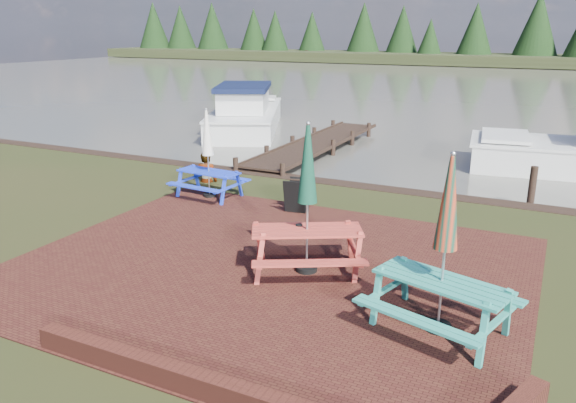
{
  "coord_description": "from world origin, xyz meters",
  "views": [
    {
      "loc": [
        4.43,
        -7.23,
        4.17
      ],
      "look_at": [
        -0.05,
        1.93,
        1.0
      ],
      "focal_mm": 35.0,
      "sensor_mm": 36.0,
      "label": 1
    }
  ],
  "objects_px": {
    "picnic_table_blue": "(208,167)",
    "person": "(205,152)",
    "picnic_table_teal": "(443,272)",
    "jetty": "(315,144)",
    "picnic_table_red": "(307,222)",
    "chalkboard": "(297,196)",
    "boat_jetty": "(246,115)"
  },
  "relations": [
    {
      "from": "picnic_table_blue",
      "to": "chalkboard",
      "type": "distance_m",
      "value": 2.6
    },
    {
      "from": "jetty",
      "to": "picnic_table_red",
      "type": "bearing_deg",
      "value": -67.46
    },
    {
      "from": "person",
      "to": "picnic_table_blue",
      "type": "bearing_deg",
      "value": 108.79
    },
    {
      "from": "picnic_table_red",
      "to": "person",
      "type": "distance_m",
      "value": 6.66
    },
    {
      "from": "picnic_table_blue",
      "to": "boat_jetty",
      "type": "relative_size",
      "value": 0.27
    },
    {
      "from": "boat_jetty",
      "to": "person",
      "type": "height_order",
      "value": "boat_jetty"
    },
    {
      "from": "picnic_table_teal",
      "to": "jetty",
      "type": "bearing_deg",
      "value": 137.49
    },
    {
      "from": "picnic_table_teal",
      "to": "jetty",
      "type": "xyz_separation_m",
      "value": [
        -6.72,
        11.13,
        -0.79
      ]
    },
    {
      "from": "person",
      "to": "chalkboard",
      "type": "bearing_deg",
      "value": 139.9
    },
    {
      "from": "person",
      "to": "picnic_table_teal",
      "type": "bearing_deg",
      "value": 126.49
    },
    {
      "from": "jetty",
      "to": "boat_jetty",
      "type": "relative_size",
      "value": 1.1
    },
    {
      "from": "picnic_table_red",
      "to": "picnic_table_teal",
      "type": "bearing_deg",
      "value": -50.57
    },
    {
      "from": "jetty",
      "to": "boat_jetty",
      "type": "bearing_deg",
      "value": 148.14
    },
    {
      "from": "chalkboard",
      "to": "jetty",
      "type": "xyz_separation_m",
      "value": [
        -2.61,
        7.16,
        -0.3
      ]
    },
    {
      "from": "picnic_table_teal",
      "to": "person",
      "type": "bearing_deg",
      "value": 161.09
    },
    {
      "from": "picnic_table_red",
      "to": "picnic_table_blue",
      "type": "relative_size",
      "value": 1.18
    },
    {
      "from": "picnic_table_blue",
      "to": "jetty",
      "type": "distance_m",
      "value": 7.01
    },
    {
      "from": "boat_jetty",
      "to": "picnic_table_blue",
      "type": "bearing_deg",
      "value": -88.88
    },
    {
      "from": "picnic_table_blue",
      "to": "jetty",
      "type": "xyz_separation_m",
      "value": [
        -0.05,
        6.98,
        -0.67
      ]
    },
    {
      "from": "picnic_table_red",
      "to": "jetty",
      "type": "relative_size",
      "value": 0.29
    },
    {
      "from": "picnic_table_red",
      "to": "jetty",
      "type": "distance_m",
      "value": 10.97
    },
    {
      "from": "boat_jetty",
      "to": "person",
      "type": "xyz_separation_m",
      "value": [
        3.69,
        -8.6,
        0.38
      ]
    },
    {
      "from": "picnic_table_blue",
      "to": "person",
      "type": "xyz_separation_m",
      "value": [
        -0.91,
        1.21,
        0.07
      ]
    },
    {
      "from": "picnic_table_blue",
      "to": "person",
      "type": "relative_size",
      "value": 1.31
    },
    {
      "from": "picnic_table_teal",
      "to": "person",
      "type": "distance_m",
      "value": 9.29
    },
    {
      "from": "picnic_table_teal",
      "to": "chalkboard",
      "type": "distance_m",
      "value": 5.74
    },
    {
      "from": "picnic_table_teal",
      "to": "picnic_table_blue",
      "type": "bearing_deg",
      "value": 164.45
    },
    {
      "from": "picnic_table_red",
      "to": "chalkboard",
      "type": "bearing_deg",
      "value": 89.77
    },
    {
      "from": "picnic_table_teal",
      "to": "picnic_table_red",
      "type": "height_order",
      "value": "picnic_table_red"
    },
    {
      "from": "picnic_table_blue",
      "to": "boat_jetty",
      "type": "bearing_deg",
      "value": 119.81
    },
    {
      "from": "picnic_table_teal",
      "to": "picnic_table_blue",
      "type": "xyz_separation_m",
      "value": [
        -6.67,
        4.16,
        -0.12
      ]
    },
    {
      "from": "picnic_table_red",
      "to": "person",
      "type": "bearing_deg",
      "value": 110.91
    }
  ]
}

